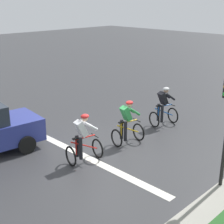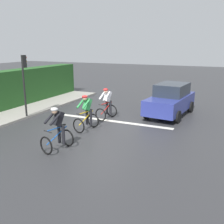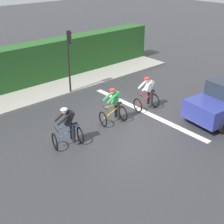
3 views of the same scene
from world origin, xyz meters
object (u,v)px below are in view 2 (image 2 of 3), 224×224
cyclist_second (86,113)px  car_navy (171,100)px  cyclist_lead (57,130)px  cyclist_mid (107,104)px  traffic_light_near_crossing (24,77)px

cyclist_second → car_navy: size_ratio=0.39×
cyclist_lead → car_navy: 7.31m
cyclist_mid → traffic_light_near_crossing: bearing=22.6°
cyclist_lead → cyclist_mid: 4.59m
cyclist_lead → traffic_light_near_crossing: bearing=-35.3°
cyclist_lead → car_navy: size_ratio=0.39×
cyclist_lead → cyclist_second: (0.21, -2.50, 0.00)m
car_navy → traffic_light_near_crossing: (6.86, 3.85, 1.35)m
cyclist_second → traffic_light_near_crossing: 4.21m
car_navy → traffic_light_near_crossing: bearing=29.3°
car_navy → cyclist_lead: bearing=68.2°
cyclist_mid → traffic_light_near_crossing: traffic_light_near_crossing is taller
cyclist_second → traffic_light_near_crossing: (3.93, -0.43, 1.43)m
cyclist_lead → cyclist_mid: same height
cyclist_second → car_navy: (-2.93, -4.28, 0.08)m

